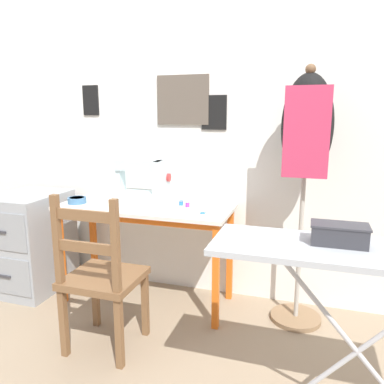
# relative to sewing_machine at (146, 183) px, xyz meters

# --- Properties ---
(ground_plane) EXTENTS (14.00, 14.00, 0.00)m
(ground_plane) POSITION_rel_sewing_machine_xyz_m (0.02, -0.31, -0.84)
(ground_plane) COLOR gray
(wall_back) EXTENTS (10.00, 0.07, 2.55)m
(wall_back) POSITION_rel_sewing_machine_xyz_m (0.02, 0.25, 0.43)
(wall_back) COLOR silver
(wall_back) RESTS_ON ground_plane
(sewing_table) EXTENTS (1.19, 0.49, 0.70)m
(sewing_table) POSITION_rel_sewing_machine_xyz_m (0.02, -0.08, -0.23)
(sewing_table) COLOR silver
(sewing_table) RESTS_ON ground_plane
(sewing_machine) EXTENTS (0.39, 0.15, 0.33)m
(sewing_machine) POSITION_rel_sewing_machine_xyz_m (0.00, 0.00, 0.00)
(sewing_machine) COLOR silver
(sewing_machine) RESTS_ON sewing_table
(fabric_bowl) EXTENTS (0.13, 0.13, 0.04)m
(fabric_bowl) POSITION_rel_sewing_machine_xyz_m (-0.46, -0.15, -0.12)
(fabric_bowl) COLOR teal
(fabric_bowl) RESTS_ON sewing_table
(scissors) EXTENTS (0.12, 0.13, 0.01)m
(scissors) POSITION_rel_sewing_machine_xyz_m (0.48, -0.12, -0.14)
(scissors) COLOR silver
(scissors) RESTS_ON sewing_table
(thread_spool_near_machine) EXTENTS (0.03, 0.03, 0.04)m
(thread_spool_near_machine) POSITION_rel_sewing_machine_xyz_m (0.21, -0.02, -0.12)
(thread_spool_near_machine) COLOR silver
(thread_spool_near_machine) RESTS_ON sewing_table
(thread_spool_mid_table) EXTENTS (0.04, 0.04, 0.04)m
(thread_spool_mid_table) POSITION_rel_sewing_machine_xyz_m (0.26, 0.00, -0.12)
(thread_spool_mid_table) COLOR #2875C1
(thread_spool_mid_table) RESTS_ON sewing_table
(thread_spool_far_edge) EXTENTS (0.04, 0.04, 0.04)m
(thread_spool_far_edge) POSITION_rel_sewing_machine_xyz_m (0.32, -0.03, -0.12)
(thread_spool_far_edge) COLOR purple
(thread_spool_far_edge) RESTS_ON sewing_table
(wooden_chair) EXTENTS (0.40, 0.38, 0.91)m
(wooden_chair) POSITION_rel_sewing_machine_xyz_m (0.02, -0.65, -0.42)
(wooden_chair) COLOR brown
(wooden_chair) RESTS_ON ground_plane
(filing_cabinet) EXTENTS (0.45, 0.56, 0.74)m
(filing_cabinet) POSITION_rel_sewing_machine_xyz_m (-0.90, -0.14, -0.48)
(filing_cabinet) COLOR #93999E
(filing_cabinet) RESTS_ON ground_plane
(dress_form) EXTENTS (0.32, 0.32, 1.59)m
(dress_form) POSITION_rel_sewing_machine_xyz_m (1.05, -0.02, 0.30)
(dress_form) COLOR #846647
(dress_form) RESTS_ON ground_plane
(ironing_board) EXTENTS (1.15, 0.36, 0.82)m
(ironing_board) POSITION_rel_sewing_machine_xyz_m (1.30, -0.89, -0.07)
(ironing_board) COLOR #ADB2B7
(ironing_board) RESTS_ON ground_plane
(storage_box) EXTENTS (0.21, 0.12, 0.08)m
(storage_box) POSITION_rel_sewing_machine_xyz_m (1.21, -0.86, 0.02)
(storage_box) COLOR #333338
(storage_box) RESTS_ON ironing_board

